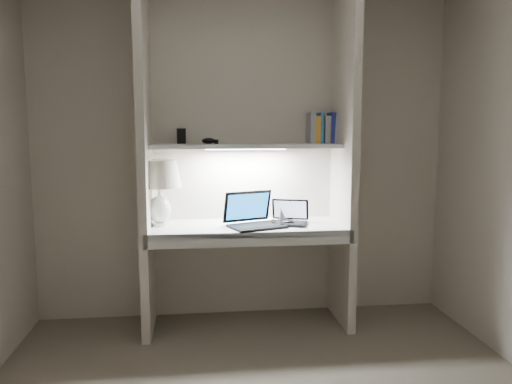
{
  "coord_description": "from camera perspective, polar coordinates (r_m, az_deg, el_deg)",
  "views": [
    {
      "loc": [
        -0.36,
        -2.39,
        1.49
      ],
      "look_at": [
        0.05,
        1.05,
        1.04
      ],
      "focal_mm": 35.0,
      "sensor_mm": 36.0,
      "label": 1
    }
  ],
  "objects": [
    {
      "name": "shelf",
      "position": [
        3.73,
        -1.19,
        5.29
      ],
      "size": [
        1.4,
        0.36,
        0.03
      ],
      "primitive_type": "cube",
      "color": "silver",
      "rests_on": "back_wall"
    },
    {
      "name": "alcove_panel_right",
      "position": [
        3.78,
        10.06,
        3.69
      ],
      "size": [
        0.06,
        0.55,
        2.5
      ],
      "primitive_type": "cube",
      "color": "beige",
      "rests_on": "floor"
    },
    {
      "name": "table_lamp",
      "position": [
        3.7,
        -11.04,
        1.18
      ],
      "size": [
        0.33,
        0.33,
        0.48
      ],
      "color": "white",
      "rests_on": "desk"
    },
    {
      "name": "laptop_main",
      "position": [
        3.64,
        -0.31,
        -3.05
      ],
      "size": [
        0.46,
        0.43,
        0.25
      ],
      "rotation": [
        0.0,
        0.0,
        0.36
      ],
      "color": "black",
      "rests_on": "desk"
    },
    {
      "name": "desk_apron",
      "position": [
        3.46,
        -0.58,
        -5.42
      ],
      "size": [
        1.46,
        0.03,
        0.1
      ],
      "primitive_type": "cube",
      "color": "silver",
      "rests_on": "desk"
    },
    {
      "name": "sticky_note",
      "position": [
        3.77,
        -10.89,
        -3.68
      ],
      "size": [
        0.09,
        0.09,
        0.0
      ],
      "primitive_type": "cube",
      "rotation": [
        0.0,
        0.0,
        0.16
      ],
      "color": "#F2FF35",
      "rests_on": "desk"
    },
    {
      "name": "strip_light",
      "position": [
        3.73,
        -1.19,
        4.95
      ],
      "size": [
        0.6,
        0.04,
        0.02
      ],
      "primitive_type": "cube",
      "color": "white",
      "rests_on": "shelf"
    },
    {
      "name": "shelf_box",
      "position": [
        3.82,
        -8.53,
        6.35
      ],
      "size": [
        0.07,
        0.05,
        0.11
      ],
      "primitive_type": "cube",
      "rotation": [
        0.0,
        0.0,
        0.03
      ],
      "color": "black",
      "rests_on": "shelf"
    },
    {
      "name": "laptop_netbook",
      "position": [
        3.74,
        3.76,
        -3.02
      ],
      "size": [
        0.34,
        0.32,
        0.18
      ],
      "rotation": [
        0.0,
        0.0,
        -0.33
      ],
      "color": "black",
      "rests_on": "desk"
    },
    {
      "name": "cable_coil",
      "position": [
        3.66,
        -2.03,
        -3.82
      ],
      "size": [
        0.11,
        0.11,
        0.01
      ],
      "primitive_type": "torus",
      "rotation": [
        0.0,
        0.0,
        0.13
      ],
      "color": "black",
      "rests_on": "desk"
    },
    {
      "name": "desk",
      "position": [
        3.7,
        -1.02,
        -4.08
      ],
      "size": [
        1.4,
        0.55,
        0.04
      ],
      "primitive_type": "cube",
      "color": "white",
      "rests_on": "alcove_panel_left"
    },
    {
      "name": "speaker",
      "position": [
        3.87,
        3.32,
        -2.19
      ],
      "size": [
        0.12,
        0.1,
        0.15
      ],
      "primitive_type": "cube",
      "rotation": [
        0.0,
        0.0,
        0.26
      ],
      "color": "silver",
      "rests_on": "desk"
    },
    {
      "name": "alcove_panel_left",
      "position": [
        3.64,
        -12.58,
        3.49
      ],
      "size": [
        0.06,
        0.55,
        2.5
      ],
      "primitive_type": "cube",
      "color": "beige",
      "rests_on": "floor"
    },
    {
      "name": "book_row",
      "position": [
        3.92,
        7.56,
        7.18
      ],
      "size": [
        0.22,
        0.16,
        0.24
      ],
      "color": "silver",
      "rests_on": "shelf"
    },
    {
      "name": "back_wall",
      "position": [
        3.91,
        -1.44,
        3.92
      ],
      "size": [
        3.2,
        0.01,
        2.5
      ],
      "primitive_type": "cube",
      "color": "beige",
      "rests_on": "floor"
    },
    {
      "name": "mouse",
      "position": [
        3.7,
        3.62,
        -3.49
      ],
      "size": [
        0.13,
        0.1,
        0.04
      ],
      "primitive_type": "ellipsoid",
      "rotation": [
        0.0,
        0.0,
        -0.4
      ],
      "color": "black",
      "rests_on": "desk"
    },
    {
      "name": "shelf_gadget",
      "position": [
        3.71,
        -5.44,
        5.84
      ],
      "size": [
        0.1,
        0.08,
        0.04
      ],
      "primitive_type": "ellipsoid",
      "rotation": [
        0.0,
        0.0,
        -0.01
      ],
      "color": "black",
      "rests_on": "shelf"
    }
  ]
}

